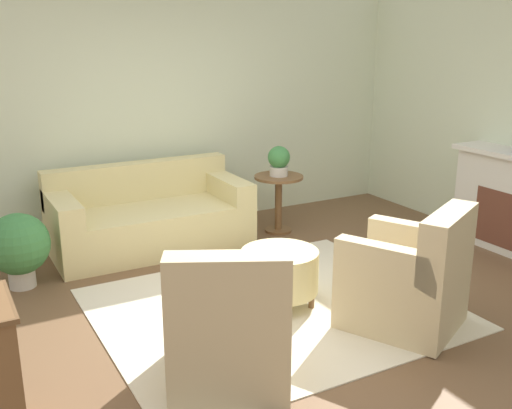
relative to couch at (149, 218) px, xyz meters
The scene contains 10 objects.
ground_plane 2.00m from the couch, 78.79° to the right, with size 16.00×16.00×0.00m, color brown.
wall_back 1.33m from the couch, 60.16° to the left, with size 9.09×0.12×2.80m.
rug 2.00m from the couch, 78.79° to the right, with size 2.79×2.37×0.01m.
couch is the anchor object (origin of this frame).
armchair_left 2.73m from the couch, 98.29° to the right, with size 1.05×1.08×0.97m.
armchair_right 2.94m from the couch, 66.75° to the right, with size 1.05×1.08×0.97m.
ottoman_table 1.95m from the couch, 75.65° to the right, with size 0.65×0.65×0.47m.
side_table 1.49m from the couch, ahead, with size 0.56×0.56×0.66m.
potted_plant_on_side_table 1.57m from the couch, ahead, with size 0.25×0.25×0.34m.
potted_plant_floor 1.44m from the couch, 161.84° to the right, with size 0.55×0.55×0.69m.
Camera 1 is at (-2.31, -3.92, 2.23)m, focal length 42.00 mm.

